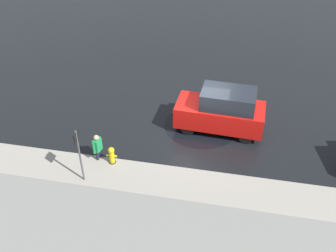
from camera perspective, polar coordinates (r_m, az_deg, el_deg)
ground_plane at (r=17.19m, az=4.58°, el=-0.74°), size 60.00×60.00×0.00m
kerb_strip at (r=14.07m, az=2.33°, el=-10.87°), size 24.00×3.20×0.04m
moving_hatchback at (r=16.83m, az=8.22°, el=2.35°), size 3.98×1.90×2.06m
fire_hydrant at (r=15.36m, az=-8.57°, el=-4.47°), size 0.42×0.31×0.80m
pedestrian at (r=15.48m, az=-10.71°, el=-3.00°), size 0.32×0.56×1.22m
metal_railing at (r=12.25m, az=6.28°, el=-15.88°), size 6.28×0.04×1.05m
sign_post at (r=14.05m, az=-13.45°, el=-3.43°), size 0.07×0.44×2.40m
puddle_patch at (r=17.53m, az=5.09°, el=0.08°), size 3.46×3.46×0.01m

